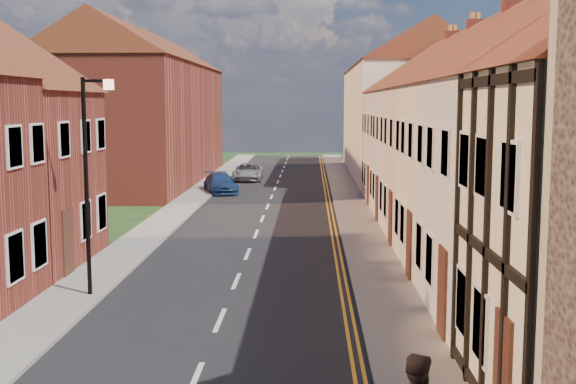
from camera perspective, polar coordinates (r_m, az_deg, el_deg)
road at (r=30.07m, az=-2.54°, el=-3.34°), size 7.00×90.00×0.02m
pavement_left at (r=30.70m, az=-10.77°, el=-3.15°), size 1.80×90.00×0.12m
pavement_right at (r=30.05m, az=5.86°, el=-3.28°), size 1.80×90.00×0.12m
cottage_r_cream_mid at (r=24.06m, az=18.87°, el=4.41°), size 8.30×5.20×9.00m
cottage_r_pink at (r=29.26m, az=15.78°, el=4.91°), size 8.30×6.00×9.00m
cottage_r_white_far at (r=34.52m, az=13.62°, el=5.27°), size 8.30×5.20×9.00m
cottage_r_cream_far at (r=39.82m, az=12.04°, el=5.52°), size 8.30×6.00×9.00m
block_right_far at (r=54.94m, az=9.23°, el=6.81°), size 8.30×24.20×10.50m
block_left_far at (r=50.82m, az=-11.43°, el=6.75°), size 8.30×24.20×10.50m
lamppost at (r=20.50m, az=-15.44°, el=1.51°), size 0.88×0.15×6.00m
car_far at (r=43.91m, az=-5.35°, el=0.69°), size 2.78×4.38×1.18m
car_distant at (r=50.99m, az=-3.17°, el=1.60°), size 2.07×4.35×1.20m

